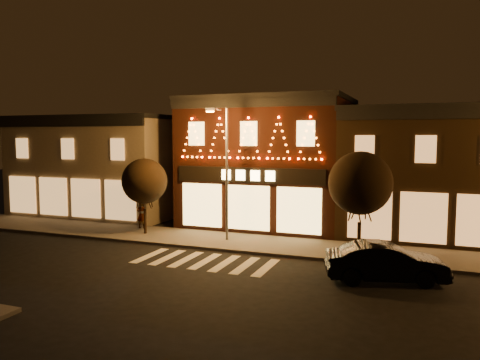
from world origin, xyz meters
The scene contains 10 objects.
ground centered at (0.00, 0.00, 0.00)m, with size 120.00×120.00×0.00m, color black.
sidewalk_far centered at (2.00, 8.00, 0.07)m, with size 44.00×4.00×0.15m, color #47423D.
building_left centered at (-13.00, 13.99, 3.66)m, with size 12.20×8.28×7.30m.
building_pulp centered at (0.00, 13.98, 4.16)m, with size 10.20×8.34×8.30m.
building_right_a centered at (9.50, 13.99, 3.76)m, with size 9.20×8.28×7.50m.
streetlamp_mid centered at (-0.63, 7.85, 4.38)m, with size 0.67×1.65×7.20m.
tree_left centered at (-5.72, 7.90, 3.24)m, with size 2.64×2.64×4.42m.
tree_right centered at (6.67, 6.97, 3.65)m, with size 2.99×2.99×5.00m.
dark_sedan centered at (8.11, 3.80, 0.78)m, with size 1.66×4.75×1.56m, color black.
pedestrian centered at (-6.80, 9.19, 1.00)m, with size 0.62×0.41×1.69m, color gray.
Camera 1 is at (9.31, -15.68, 5.86)m, focal length 35.40 mm.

